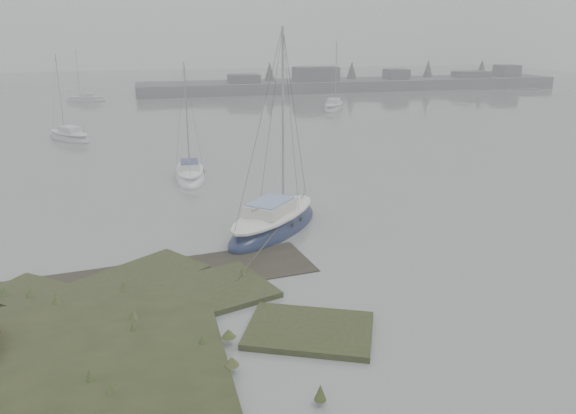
# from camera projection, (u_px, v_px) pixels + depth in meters

# --- Properties ---
(ground) EXTENTS (160.00, 160.00, 0.00)m
(ground) POSITION_uv_depth(u_px,v_px,m) (190.00, 139.00, 43.88)
(ground) COLOR slate
(ground) RESTS_ON ground
(far_shoreline) EXTENTS (60.00, 8.00, 4.15)m
(far_shoreline) POSITION_uv_depth(u_px,v_px,m) (360.00, 83.00, 79.53)
(far_shoreline) COLOR #4C4F51
(far_shoreline) RESTS_ON ground
(sailboat_main) EXTENTS (5.89, 6.10, 9.01)m
(sailboat_main) POSITION_uv_depth(u_px,v_px,m) (274.00, 224.00, 23.90)
(sailboat_main) COLOR #0D1637
(sailboat_main) RESTS_ON ground
(sailboat_white) EXTENTS (1.96, 5.05, 6.98)m
(sailboat_white) POSITION_uv_depth(u_px,v_px,m) (190.00, 175.00, 32.21)
(sailboat_white) COLOR white
(sailboat_white) RESTS_ON ground
(sailboat_far_a) EXTENTS (4.23, 4.90, 6.93)m
(sailboat_far_a) POSITION_uv_depth(u_px,v_px,m) (70.00, 137.00, 43.39)
(sailboat_far_a) COLOR #A1A5AA
(sailboat_far_a) RESTS_ON ground
(sailboat_far_b) EXTENTS (4.32, 5.62, 7.71)m
(sailboat_far_b) POSITION_uv_depth(u_px,v_px,m) (334.00, 107.00, 59.73)
(sailboat_far_b) COLOR #ACB0B6
(sailboat_far_b) RESTS_ON ground
(sailboat_far_c) EXTENTS (4.78, 2.31, 6.47)m
(sailboat_far_c) POSITION_uv_depth(u_px,v_px,m) (86.00, 100.00, 66.45)
(sailboat_far_c) COLOR silver
(sailboat_far_c) RESTS_ON ground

